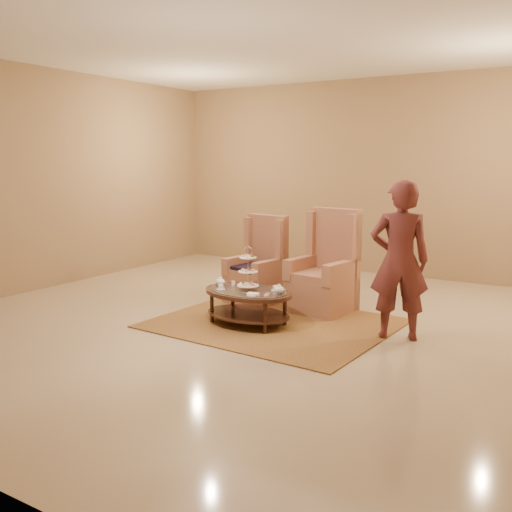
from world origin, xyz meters
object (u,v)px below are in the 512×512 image
Objects in this scene: armchair_right at (326,277)px; person at (399,261)px; armchair_left at (259,273)px; tea_table at (248,296)px.

person is (1.24, -0.72, 0.45)m from armchair_right.
armchair_left is 2.43m from person.
tea_table is 0.90× the size of armchair_right.
armchair_right is (0.54, 1.15, 0.11)m from tea_table.
tea_table is 1.91m from person.
armchair_left is 1.05m from armchair_right.
armchair_left is at bearing -40.80° from person.
person is at bearing -22.09° from armchair_right.
armchair_right reaches higher than tea_table.
tea_table is 0.68× the size of person.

